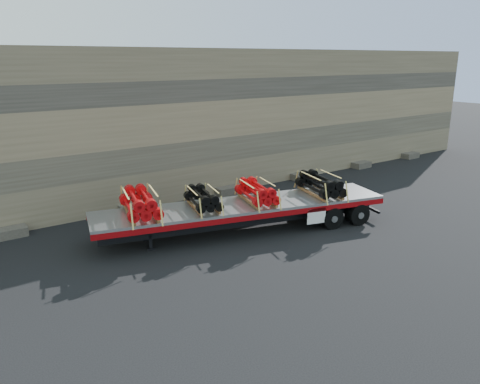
{
  "coord_description": "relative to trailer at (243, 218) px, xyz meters",
  "views": [
    {
      "loc": [
        -10.6,
        -13.91,
        6.55
      ],
      "look_at": [
        -0.23,
        0.53,
        1.45
      ],
      "focal_mm": 35.0,
      "sensor_mm": 36.0,
      "label": 1
    }
  ],
  "objects": [
    {
      "name": "ground",
      "position": [
        0.47,
        -0.02,
        -0.57
      ],
      "size": [
        120.0,
        120.0,
        0.0
      ],
      "primitive_type": "plane",
      "color": "black",
      "rests_on": "ground"
    },
    {
      "name": "rock_wall",
      "position": [
        0.47,
        6.48,
        2.93
      ],
      "size": [
        44.0,
        3.0,
        7.0
      ],
      "primitive_type": "cube",
      "color": "#7A6B54",
      "rests_on": "ground"
    },
    {
      "name": "trailer",
      "position": [
        0.0,
        0.0,
        0.0
      ],
      "size": [
        11.65,
        5.04,
        1.15
      ],
      "primitive_type": null,
      "rotation": [
        0.0,
        0.0,
        -0.26
      ],
      "color": "#A5A8AD",
      "rests_on": "ground"
    },
    {
      "name": "bundle_front",
      "position": [
        -3.78,
        0.99,
        0.99
      ],
      "size": [
        1.75,
        2.6,
        0.84
      ],
      "primitive_type": null,
      "rotation": [
        0.0,
        0.0,
        -0.26
      ],
      "color": "red",
      "rests_on": "trailer"
    },
    {
      "name": "bundle_midfront",
      "position": [
        -1.54,
        0.4,
        0.92
      ],
      "size": [
        1.44,
        2.14,
        0.69
      ],
      "primitive_type": null,
      "rotation": [
        0.0,
        0.0,
        -0.26
      ],
      "color": "black",
      "rests_on": "trailer"
    },
    {
      "name": "bundle_midrear",
      "position": [
        0.57,
        -0.15,
        0.95
      ],
      "size": [
        1.56,
        2.32,
        0.75
      ],
      "primitive_type": null,
      "rotation": [
        0.0,
        0.0,
        -0.26
      ],
      "color": "red",
      "rests_on": "trailer"
    },
    {
      "name": "bundle_rear",
      "position": [
        3.3,
        -0.86,
        0.98
      ],
      "size": [
        1.67,
        2.48,
        0.8
      ],
      "primitive_type": null,
      "rotation": [
        0.0,
        0.0,
        -0.26
      ],
      "color": "black",
      "rests_on": "trailer"
    }
  ]
}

